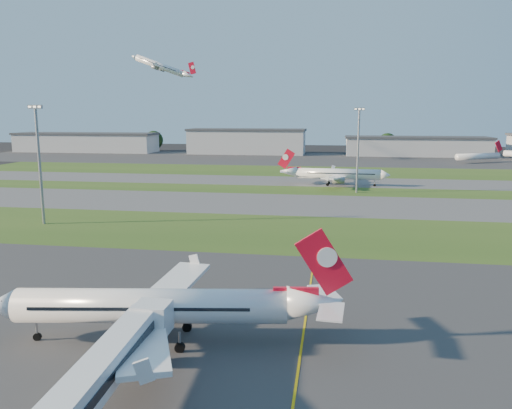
% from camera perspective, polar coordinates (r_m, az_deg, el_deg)
% --- Properties ---
extents(ground, '(700.00, 700.00, 0.00)m').
position_cam_1_polar(ground, '(53.20, -0.49, -16.32)').
color(ground, black).
rests_on(ground, ground).
extents(apron_near, '(300.00, 70.00, 0.01)m').
position_cam_1_polar(apron_near, '(53.20, -0.49, -16.32)').
color(apron_near, '#333335').
rests_on(apron_near, ground).
extents(grass_strip_a, '(300.00, 34.00, 0.01)m').
position_cam_1_polar(grass_strip_a, '(102.06, 4.26, -3.26)').
color(grass_strip_a, '#2F501A').
rests_on(grass_strip_a, ground).
extents(taxiway_a, '(300.00, 32.00, 0.01)m').
position_cam_1_polar(taxiway_a, '(134.30, 5.41, 0.01)').
color(taxiway_a, '#515154').
rests_on(taxiway_a, ground).
extents(grass_strip_b, '(300.00, 18.00, 0.01)m').
position_cam_1_polar(grass_strip_b, '(158.93, 5.96, 1.59)').
color(grass_strip_b, '#2F501A').
rests_on(grass_strip_b, ground).
extents(taxiway_b, '(300.00, 26.00, 0.01)m').
position_cam_1_polar(taxiway_b, '(180.68, 6.33, 2.63)').
color(taxiway_b, '#515154').
rests_on(taxiway_b, ground).
extents(grass_strip_c, '(300.00, 40.00, 0.01)m').
position_cam_1_polar(grass_strip_c, '(213.41, 6.74, 3.79)').
color(grass_strip_c, '#2F501A').
rests_on(grass_strip_c, ground).
extents(apron_far, '(400.00, 80.00, 0.01)m').
position_cam_1_polar(apron_far, '(273.09, 7.23, 5.18)').
color(apron_far, '#333335').
rests_on(apron_far, ground).
extents(yellow_line, '(0.25, 60.00, 0.02)m').
position_cam_1_polar(yellow_line, '(52.71, 5.11, -16.64)').
color(yellow_line, gold).
rests_on(yellow_line, ground).
extents(jet_bridge, '(4.20, 26.90, 6.20)m').
position_cam_1_polar(jet_bridge, '(41.31, -18.63, -18.96)').
color(jet_bridge, silver).
rests_on(jet_bridge, ground).
extents(airliner_parked, '(35.27, 29.73, 11.04)m').
position_cam_1_polar(airliner_parked, '(54.56, -11.52, -11.38)').
color(airliner_parked, white).
rests_on(airliner_parked, ground).
extents(airliner_taxiing, '(35.00, 29.63, 10.92)m').
position_cam_1_polar(airliner_taxiing, '(171.65, 9.26, 3.44)').
color(airliner_taxiing, white).
rests_on(airliner_taxiing, ground).
extents(airliner_departing, '(31.54, 26.75, 9.84)m').
position_cam_1_polar(airliner_departing, '(264.51, -10.87, 15.27)').
color(airliner_departing, white).
extents(mini_jet_near, '(25.81, 15.47, 9.48)m').
position_cam_1_polar(mini_jet_near, '(272.73, 24.05, 5.06)').
color(mini_jet_near, white).
rests_on(mini_jet_near, ground).
extents(light_mast_west, '(3.20, 0.70, 25.80)m').
position_cam_1_polar(light_mast_west, '(117.52, -23.55, 5.02)').
color(light_mast_west, gray).
rests_on(light_mast_west, ground).
extents(light_mast_centre, '(3.20, 0.70, 25.80)m').
position_cam_1_polar(light_mast_centre, '(155.37, 11.60, 6.73)').
color(light_mast_centre, gray).
rests_on(light_mast_centre, ground).
extents(hangar_far_west, '(91.80, 23.00, 12.20)m').
position_cam_1_polar(hangar_far_west, '(341.13, -18.83, 6.75)').
color(hangar_far_west, '#A3A7AB').
rests_on(hangar_far_west, ground).
extents(hangar_west, '(71.40, 23.00, 15.20)m').
position_cam_1_polar(hangar_west, '(306.94, -1.06, 7.24)').
color(hangar_west, '#A3A7AB').
rests_on(hangar_west, ground).
extents(hangar_east, '(81.60, 23.00, 11.20)m').
position_cam_1_polar(hangar_east, '(306.15, 17.84, 6.37)').
color(hangar_east, '#A3A7AB').
rests_on(hangar_east, ground).
extents(tree_far_west, '(11.00, 11.00, 12.00)m').
position_cam_1_polar(tree_far_west, '(372.29, -23.41, 6.76)').
color(tree_far_west, black).
rests_on(tree_far_west, ground).
extents(tree_west, '(12.10, 12.10, 13.20)m').
position_cam_1_polar(tree_west, '(338.52, -11.60, 7.23)').
color(tree_west, black).
rests_on(tree_west, ground).
extents(tree_mid_west, '(9.90, 9.90, 10.80)m').
position_cam_1_polar(tree_mid_west, '(314.68, 3.82, 6.96)').
color(tree_mid_west, black).
rests_on(tree_mid_west, ground).
extents(tree_mid_east, '(11.55, 11.55, 12.60)m').
position_cam_1_polar(tree_mid_east, '(318.04, 14.78, 6.86)').
color(tree_mid_east, black).
rests_on(tree_mid_east, ground).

